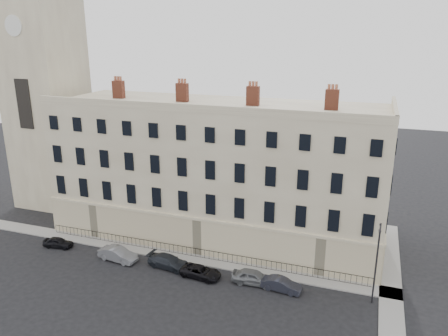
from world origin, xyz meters
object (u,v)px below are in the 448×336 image
at_px(car_f, 282,285).
at_px(car_b, 118,254).
at_px(streetlamp, 377,260).
at_px(car_c, 169,262).
at_px(car_e, 253,277).
at_px(car_a, 58,242).
at_px(car_d, 201,272).

bearing_deg(car_f, car_b, 95.52).
bearing_deg(streetlamp, car_b, 178.44).
bearing_deg(car_c, car_b, 101.18).
bearing_deg(car_e, streetlamp, -91.31).
bearing_deg(car_f, streetlamp, -80.46).
relative_size(car_e, car_f, 1.10).
bearing_deg(car_a, car_e, -97.36).
relative_size(car_c, car_d, 1.10).
xyz_separation_m(car_f, streetlamp, (7.76, 0.58, 3.56)).
distance_m(car_e, streetlamp, 11.05).
distance_m(car_d, streetlamp, 15.93).
height_order(car_e, streetlamp, streetlamp).
relative_size(car_a, car_d, 0.81).
bearing_deg(car_e, car_c, 86.57).
xyz_separation_m(car_a, car_c, (13.24, 0.02, 0.09)).
bearing_deg(car_e, car_b, 88.37).
bearing_deg(streetlamp, car_a, 177.39).
relative_size(car_e, streetlamp, 0.53).
relative_size(car_b, streetlamp, 0.56).
bearing_deg(car_e, car_a, 86.86).
bearing_deg(car_a, car_c, -97.17).
height_order(car_b, car_c, car_b).
relative_size(car_f, streetlamp, 0.48).
bearing_deg(car_b, streetlamp, -81.69).
height_order(car_a, car_b, car_b).
distance_m(car_c, car_e, 8.66).
bearing_deg(streetlamp, car_f, -178.81).
height_order(car_c, car_f, car_c).
bearing_deg(streetlamp, car_d, -179.91).
bearing_deg(streetlamp, car_e, 178.63).
relative_size(car_c, car_e, 1.09).
height_order(car_d, car_e, car_e).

